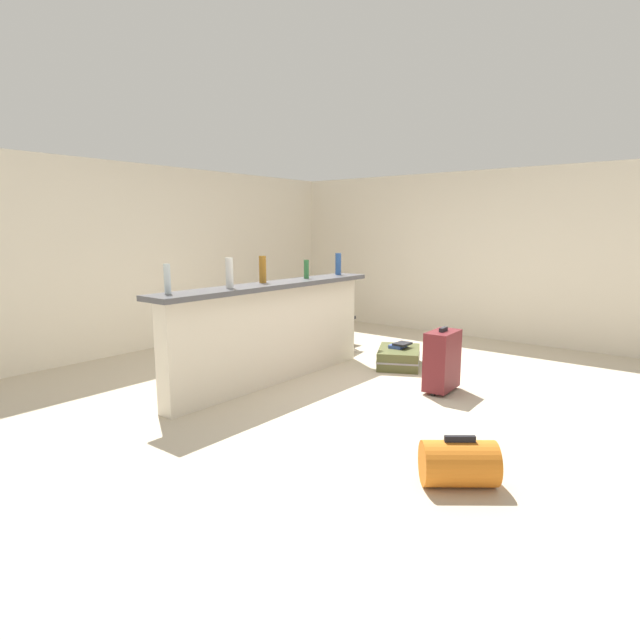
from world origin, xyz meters
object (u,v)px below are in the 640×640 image
bottle_white (229,273)px  bottle_blue (338,264)px  dining_chair_near_partition (332,312)px  bottle_amber (263,269)px  bottle_green (306,269)px  bottle_clear (167,279)px  book_stack (400,345)px  duffel_bag_orange (459,463)px  suitcase_flat_olive (399,357)px  suitcase_upright_maroon (442,360)px  dining_table (305,298)px

bottle_white → bottle_blue: 1.83m
bottle_blue → dining_chair_near_partition: size_ratio=0.29×
bottle_amber → bottle_green: bottle_amber is taller
bottle_amber → bottle_blue: size_ratio=1.07×
bottle_clear → bottle_white: 0.65m
bottle_clear → dining_chair_near_partition: (2.94, 0.40, -0.70)m
book_stack → bottle_blue: bearing=107.9°
bottle_clear → duffel_bag_orange: bearing=-84.0°
suitcase_flat_olive → suitcase_upright_maroon: (-0.61, -0.85, 0.22)m
dining_table → dining_chair_near_partition: dining_chair_near_partition is taller
bottle_green → suitcase_flat_olive: bearing=-43.2°
dining_chair_near_partition → suitcase_upright_maroon: (-0.87, -2.08, -0.19)m
bottle_clear → suitcase_upright_maroon: (2.07, -1.68, -0.89)m
bottle_amber → suitcase_upright_maroon: bearing=-62.6°
bottle_green → duffel_bag_orange: 3.21m
bottle_blue → suitcase_flat_olive: size_ratio=0.30×
dining_table → book_stack: bearing=-99.9°
bottle_blue → dining_table: (0.55, 1.01, -0.57)m
dining_chair_near_partition → duffel_bag_orange: (-2.66, -3.06, -0.36)m
bottle_clear → bottle_white: bottle_white is taller
bottle_amber → dining_table: 2.14m
bottle_amber → suitcase_upright_maroon: bottle_amber is taller
bottle_clear → dining_table: bottle_clear is taller
bottle_blue → book_stack: (0.24, -0.76, -0.97)m
duffel_bag_orange → suitcase_flat_olive: bearing=37.4°
suitcase_flat_olive → book_stack: 0.15m
dining_table → duffel_bag_orange: bearing=-127.2°
bottle_green → suitcase_flat_olive: (0.82, -0.77, -1.08)m
bottle_amber → suitcase_flat_olive: bottle_amber is taller
bottle_green → suitcase_upright_maroon: (0.21, -1.62, -0.86)m
bottle_white → suitcase_upright_maroon: size_ratio=0.44×
bottle_clear → duffel_bag_orange: 2.87m
bottle_amber → suitcase_flat_olive: 2.03m
duffel_bag_orange → bottle_blue: bearing=49.9°
suitcase_flat_olive → duffel_bag_orange: size_ratio=1.58×
dining_chair_near_partition → suitcase_upright_maroon: size_ratio=1.39×
dining_table → dining_chair_near_partition: bearing=-99.0°
bottle_amber → suitcase_flat_olive: size_ratio=0.32×
bottle_white → bottle_blue: bearing=1.3°
suitcase_flat_olive → duffel_bag_orange: duffel_bag_orange is taller
dining_chair_near_partition → suitcase_upright_maroon: bearing=-112.7°
bottle_white → dining_table: bottle_white is taller
duffel_bag_orange → suitcase_upright_maroon: (1.79, 0.98, 0.18)m
suitcase_upright_maroon → book_stack: (0.65, 0.87, -0.08)m
duffel_bag_orange → dining_table: bearing=52.8°
dining_chair_near_partition → book_stack: size_ratio=3.94×
bottle_blue → book_stack: 1.25m
dining_chair_near_partition → suitcase_flat_olive: bearing=-102.1°
suitcase_flat_olive → duffel_bag_orange: bearing=-142.6°
bottle_clear → duffel_bag_orange: size_ratio=0.47×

